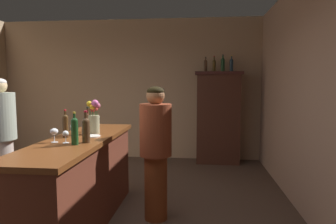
# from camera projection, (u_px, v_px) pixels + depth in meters

# --- Properties ---
(wall_back) EXTENTS (5.61, 0.12, 2.92)m
(wall_back) POSITION_uv_depth(u_px,v_px,m) (129.00, 89.00, 6.42)
(wall_back) COLOR tan
(wall_back) RESTS_ON ground
(bar_counter) EXTENTS (0.64, 2.26, 1.00)m
(bar_counter) POSITION_uv_depth(u_px,v_px,m) (80.00, 182.00, 3.31)
(bar_counter) COLOR #5D2B1D
(bar_counter) RESTS_ON ground
(display_cabinet) EXTENTS (0.92, 0.46, 1.82)m
(display_cabinet) POSITION_uv_depth(u_px,v_px,m) (218.00, 116.00, 5.95)
(display_cabinet) COLOR #45251B
(display_cabinet) RESTS_ON ground
(wine_bottle_riesling) EXTENTS (0.07, 0.07, 0.32)m
(wine_bottle_riesling) POSITION_uv_depth(u_px,v_px,m) (75.00, 130.00, 2.91)
(wine_bottle_riesling) COLOR #183F1C
(wine_bottle_riesling) RESTS_ON bar_counter
(wine_bottle_malbec) EXTENTS (0.06, 0.06, 0.31)m
(wine_bottle_malbec) POSITION_uv_depth(u_px,v_px,m) (65.00, 125.00, 3.30)
(wine_bottle_malbec) COLOR #432D15
(wine_bottle_malbec) RESTS_ON bar_counter
(wine_bottle_chardonnay) EXTENTS (0.08, 0.08, 0.33)m
(wine_bottle_chardonnay) POSITION_uv_depth(u_px,v_px,m) (86.00, 129.00, 3.02)
(wine_bottle_chardonnay) COLOR #46301D
(wine_bottle_chardonnay) RESTS_ON bar_counter
(wine_bottle_rose) EXTENTS (0.07, 0.07, 0.31)m
(wine_bottle_rose) POSITION_uv_depth(u_px,v_px,m) (88.00, 121.00, 3.69)
(wine_bottle_rose) COLOR #492618
(wine_bottle_rose) RESTS_ON bar_counter
(wine_glass_front) EXTENTS (0.06, 0.06, 0.15)m
(wine_glass_front) POSITION_uv_depth(u_px,v_px,m) (97.00, 118.00, 4.24)
(wine_glass_front) COLOR white
(wine_glass_front) RESTS_ON bar_counter
(wine_glass_mid) EXTENTS (0.08, 0.08, 0.13)m
(wine_glass_mid) POSITION_uv_depth(u_px,v_px,m) (74.00, 127.00, 3.45)
(wine_glass_mid) COLOR white
(wine_glass_mid) RESTS_ON bar_counter
(wine_glass_rear) EXTENTS (0.08, 0.08, 0.14)m
(wine_glass_rear) POSITION_uv_depth(u_px,v_px,m) (54.00, 132.00, 3.03)
(wine_glass_rear) COLOR white
(wine_glass_rear) RESTS_ON bar_counter
(wine_glass_spare) EXTENTS (0.06, 0.06, 0.13)m
(wine_glass_spare) POSITION_uv_depth(u_px,v_px,m) (66.00, 134.00, 3.00)
(wine_glass_spare) COLOR white
(wine_glass_spare) RESTS_ON bar_counter
(flower_arrangement) EXTENTS (0.15, 0.16, 0.41)m
(flower_arrangement) POSITION_uv_depth(u_px,v_px,m) (94.00, 117.00, 3.55)
(flower_arrangement) COLOR tan
(flower_arrangement) RESTS_ON bar_counter
(cheese_plate) EXTENTS (0.19, 0.19, 0.01)m
(cheese_plate) POSITION_uv_depth(u_px,v_px,m) (92.00, 136.00, 3.37)
(cheese_plate) COLOR white
(cheese_plate) RESTS_ON bar_counter
(display_bottle_left) EXTENTS (0.07, 0.07, 0.29)m
(display_bottle_left) POSITION_uv_depth(u_px,v_px,m) (206.00, 65.00, 5.88)
(display_bottle_left) COLOR #452C1C
(display_bottle_left) RESTS_ON display_cabinet
(display_bottle_midleft) EXTENTS (0.06, 0.06, 0.30)m
(display_bottle_midleft) POSITION_uv_depth(u_px,v_px,m) (214.00, 65.00, 5.86)
(display_bottle_midleft) COLOR #463513
(display_bottle_midleft) RESTS_ON display_cabinet
(display_bottle_center) EXTENTS (0.07, 0.07, 0.33)m
(display_bottle_center) POSITION_uv_depth(u_px,v_px,m) (223.00, 64.00, 5.84)
(display_bottle_center) COLOR #1B3E23
(display_bottle_center) RESTS_ON display_cabinet
(display_bottle_midright) EXTENTS (0.07, 0.07, 0.31)m
(display_bottle_midright) POSITION_uv_depth(u_px,v_px,m) (231.00, 64.00, 5.83)
(display_bottle_midright) COLOR #1B2D3F
(display_bottle_midright) RESTS_ON display_cabinet
(patron_redhead) EXTENTS (0.37, 0.37, 1.66)m
(patron_redhead) POSITION_uv_depth(u_px,v_px,m) (2.00, 135.00, 3.96)
(patron_redhead) COLOR #B8A79B
(patron_redhead) RESTS_ON ground
(bartender) EXTENTS (0.37, 0.37, 1.56)m
(bartender) POSITION_uv_depth(u_px,v_px,m) (156.00, 148.00, 3.46)
(bartender) COLOR brown
(bartender) RESTS_ON ground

